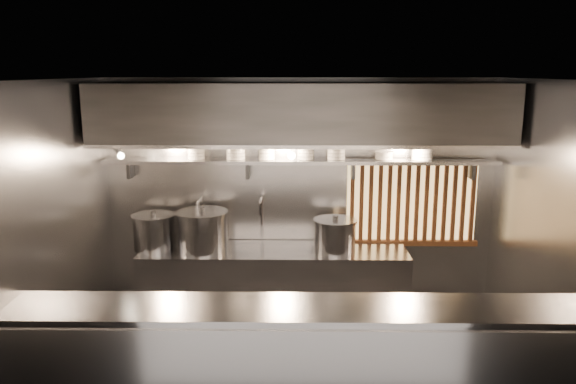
{
  "coord_description": "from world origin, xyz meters",
  "views": [
    {
      "loc": [
        -0.06,
        -4.91,
        2.87
      ],
      "look_at": [
        -0.13,
        0.55,
        1.69
      ],
      "focal_mm": 35.0,
      "sensor_mm": 36.0,
      "label": 1
    }
  ],
  "objects_px": {
    "stock_pot_left": "(154,231)",
    "stock_pot_mid": "(203,231)",
    "heat_lamp": "(118,150)",
    "pendant_bulb": "(292,155)",
    "stock_pot_right": "(335,235)"
  },
  "relations": [
    {
      "from": "pendant_bulb",
      "to": "stock_pot_right",
      "type": "height_order",
      "value": "pendant_bulb"
    },
    {
      "from": "heat_lamp",
      "to": "pendant_bulb",
      "type": "xyz_separation_m",
      "value": [
        1.8,
        0.35,
        -0.11
      ]
    },
    {
      "from": "stock_pot_mid",
      "to": "stock_pot_right",
      "type": "height_order",
      "value": "stock_pot_mid"
    },
    {
      "from": "heat_lamp",
      "to": "stock_pot_right",
      "type": "bearing_deg",
      "value": 5.79
    },
    {
      "from": "stock_pot_left",
      "to": "stock_pot_mid",
      "type": "relative_size",
      "value": 0.81
    },
    {
      "from": "stock_pot_right",
      "to": "stock_pot_mid",
      "type": "bearing_deg",
      "value": 179.4
    },
    {
      "from": "stock_pot_left",
      "to": "stock_pot_mid",
      "type": "height_order",
      "value": "stock_pot_mid"
    },
    {
      "from": "pendant_bulb",
      "to": "stock_pot_mid",
      "type": "height_order",
      "value": "pendant_bulb"
    },
    {
      "from": "pendant_bulb",
      "to": "stock_pot_left",
      "type": "distance_m",
      "value": 1.77
    },
    {
      "from": "stock_pot_mid",
      "to": "stock_pot_right",
      "type": "distance_m",
      "value": 1.48
    },
    {
      "from": "heat_lamp",
      "to": "stock_pot_right",
      "type": "xyz_separation_m",
      "value": [
        2.28,
        0.23,
        -0.98
      ]
    },
    {
      "from": "stock_pot_mid",
      "to": "stock_pot_right",
      "type": "bearing_deg",
      "value": -0.6
    },
    {
      "from": "heat_lamp",
      "to": "stock_pot_mid",
      "type": "distance_m",
      "value": 1.26
    },
    {
      "from": "heat_lamp",
      "to": "stock_pot_left",
      "type": "xyz_separation_m",
      "value": [
        0.25,
        0.31,
        -0.97
      ]
    },
    {
      "from": "stock_pot_left",
      "to": "pendant_bulb",
      "type": "bearing_deg",
      "value": 1.59
    }
  ]
}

